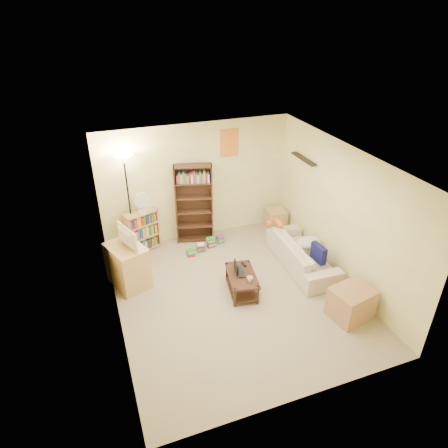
{
  "coord_description": "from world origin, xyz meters",
  "views": [
    {
      "loc": [
        -2.1,
        -5.13,
        4.56
      ],
      "look_at": [
        0.05,
        0.73,
        1.05
      ],
      "focal_mm": 32.0,
      "sensor_mm": 36.0,
      "label": 1
    }
  ],
  "objects_px": {
    "laptop": "(243,271)",
    "side_table": "(276,219)",
    "tv_stand": "(128,266)",
    "short_bookshelf": "(142,231)",
    "end_cabinet": "(351,303)",
    "tall_bookshelf": "(194,202)",
    "sofa": "(302,254)",
    "desk_fan": "(142,202)",
    "floor_lamp": "(126,177)",
    "tabby_cat": "(277,223)",
    "coffee_table": "(242,281)",
    "television": "(124,238)",
    "mug": "(250,279)"
  },
  "relations": [
    {
      "from": "coffee_table",
      "to": "floor_lamp",
      "type": "bearing_deg",
      "value": 138.23
    },
    {
      "from": "tv_stand",
      "to": "tall_bookshelf",
      "type": "relative_size",
      "value": 0.47
    },
    {
      "from": "laptop",
      "to": "television",
      "type": "bearing_deg",
      "value": 79.52
    },
    {
      "from": "short_bookshelf",
      "to": "floor_lamp",
      "type": "xyz_separation_m",
      "value": [
        -0.18,
        -0.0,
        1.22
      ]
    },
    {
      "from": "tv_stand",
      "to": "laptop",
      "type": "bearing_deg",
      "value": -44.68
    },
    {
      "from": "laptop",
      "to": "television",
      "type": "xyz_separation_m",
      "value": [
        -1.88,
        0.85,
        0.6
      ]
    },
    {
      "from": "laptop",
      "to": "floor_lamp",
      "type": "height_order",
      "value": "floor_lamp"
    },
    {
      "from": "television",
      "to": "short_bookshelf",
      "type": "bearing_deg",
      "value": -43.17
    },
    {
      "from": "coffee_table",
      "to": "desk_fan",
      "type": "bearing_deg",
      "value": 134.46
    },
    {
      "from": "desk_fan",
      "to": "floor_lamp",
      "type": "height_order",
      "value": "floor_lamp"
    },
    {
      "from": "television",
      "to": "desk_fan",
      "type": "height_order",
      "value": "desk_fan"
    },
    {
      "from": "television",
      "to": "side_table",
      "type": "relative_size",
      "value": 1.33
    },
    {
      "from": "tv_stand",
      "to": "short_bookshelf",
      "type": "height_order",
      "value": "short_bookshelf"
    },
    {
      "from": "tv_stand",
      "to": "floor_lamp",
      "type": "relative_size",
      "value": 0.39
    },
    {
      "from": "tabby_cat",
      "to": "mug",
      "type": "xyz_separation_m",
      "value": [
        -1.15,
        -1.3,
        -0.2
      ]
    },
    {
      "from": "sofa",
      "to": "coffee_table",
      "type": "xyz_separation_m",
      "value": [
        -1.41,
        -0.35,
        -0.04
      ]
    },
    {
      "from": "sofa",
      "to": "floor_lamp",
      "type": "height_order",
      "value": "floor_lamp"
    },
    {
      "from": "floor_lamp",
      "to": "tabby_cat",
      "type": "bearing_deg",
      "value": -18.38
    },
    {
      "from": "tv_stand",
      "to": "end_cabinet",
      "type": "bearing_deg",
      "value": -53.34
    },
    {
      "from": "tabby_cat",
      "to": "coffee_table",
      "type": "xyz_separation_m",
      "value": [
        -1.2,
        -1.07,
        -0.39
      ]
    },
    {
      "from": "coffee_table",
      "to": "television",
      "type": "bearing_deg",
      "value": 163.53
    },
    {
      "from": "tv_stand",
      "to": "coffee_table",
      "type": "bearing_deg",
      "value": -46.96
    },
    {
      "from": "tabby_cat",
      "to": "tv_stand",
      "type": "relative_size",
      "value": 0.53
    },
    {
      "from": "sofa",
      "to": "mug",
      "type": "distance_m",
      "value": 1.49
    },
    {
      "from": "coffee_table",
      "to": "tv_stand",
      "type": "height_order",
      "value": "tv_stand"
    },
    {
      "from": "tabby_cat",
      "to": "end_cabinet",
      "type": "xyz_separation_m",
      "value": [
        0.22,
        -2.27,
        -0.35
      ]
    },
    {
      "from": "short_bookshelf",
      "to": "floor_lamp",
      "type": "relative_size",
      "value": 0.42
    },
    {
      "from": "tv_stand",
      "to": "short_bookshelf",
      "type": "relative_size",
      "value": 0.92
    },
    {
      "from": "laptop",
      "to": "sofa",
      "type": "bearing_deg",
      "value": -64.87
    },
    {
      "from": "tall_bookshelf",
      "to": "short_bookshelf",
      "type": "height_order",
      "value": "tall_bookshelf"
    },
    {
      "from": "coffee_table",
      "to": "side_table",
      "type": "relative_size",
      "value": 1.94
    },
    {
      "from": "tabby_cat",
      "to": "floor_lamp",
      "type": "height_order",
      "value": "floor_lamp"
    },
    {
      "from": "coffee_table",
      "to": "tabby_cat",
      "type": "bearing_deg",
      "value": 51.81
    },
    {
      "from": "short_bookshelf",
      "to": "desk_fan",
      "type": "height_order",
      "value": "desk_fan"
    },
    {
      "from": "floor_lamp",
      "to": "sofa",
      "type": "bearing_deg",
      "value": -28.95
    },
    {
      "from": "sofa",
      "to": "laptop",
      "type": "bearing_deg",
      "value": 103.89
    },
    {
      "from": "tabby_cat",
      "to": "mug",
      "type": "bearing_deg",
      "value": -131.57
    },
    {
      "from": "mug",
      "to": "tall_bookshelf",
      "type": "xyz_separation_m",
      "value": [
        -0.32,
        2.22,
        0.49
      ]
    },
    {
      "from": "sofa",
      "to": "floor_lamp",
      "type": "relative_size",
      "value": 0.91
    },
    {
      "from": "laptop",
      "to": "side_table",
      "type": "distance_m",
      "value": 2.34
    },
    {
      "from": "tabby_cat",
      "to": "side_table",
      "type": "bearing_deg",
      "value": 63.12
    },
    {
      "from": "tv_stand",
      "to": "side_table",
      "type": "height_order",
      "value": "tv_stand"
    },
    {
      "from": "laptop",
      "to": "end_cabinet",
      "type": "distance_m",
      "value": 1.88
    },
    {
      "from": "short_bookshelf",
      "to": "end_cabinet",
      "type": "bearing_deg",
      "value": -67.5
    },
    {
      "from": "television",
      "to": "tall_bookshelf",
      "type": "height_order",
      "value": "tall_bookshelf"
    },
    {
      "from": "television",
      "to": "short_bookshelf",
      "type": "height_order",
      "value": "television"
    },
    {
      "from": "floor_lamp",
      "to": "short_bookshelf",
      "type": "bearing_deg",
      "value": 0.0
    },
    {
      "from": "coffee_table",
      "to": "tv_stand",
      "type": "xyz_separation_m",
      "value": [
        -1.84,
        0.92,
        0.17
      ]
    },
    {
      "from": "television",
      "to": "end_cabinet",
      "type": "xyz_separation_m",
      "value": [
        3.26,
        -2.11,
        -0.72
      ]
    },
    {
      "from": "sofa",
      "to": "end_cabinet",
      "type": "distance_m",
      "value": 1.54
    }
  ]
}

